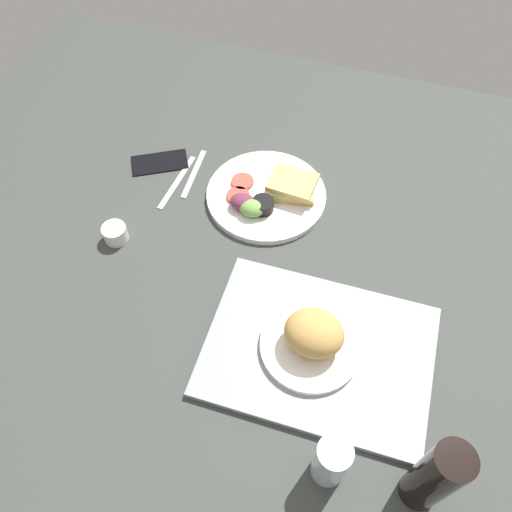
# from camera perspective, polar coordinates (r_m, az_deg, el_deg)

# --- Properties ---
(ground_plane) EXTENTS (1.90, 1.50, 0.03)m
(ground_plane) POSITION_cam_1_polar(r_m,az_deg,el_deg) (1.20, 1.34, -0.61)
(ground_plane) COLOR #383D38
(serving_tray) EXTENTS (0.45, 0.34, 0.02)m
(serving_tray) POSITION_cam_1_polar(r_m,az_deg,el_deg) (1.08, 6.84, -10.27)
(serving_tray) COLOR gray
(serving_tray) RESTS_ON ground_plane
(bread_plate_near) EXTENTS (0.20, 0.20, 0.09)m
(bread_plate_near) POSITION_cam_1_polar(r_m,az_deg,el_deg) (1.04, 6.22, -8.87)
(bread_plate_near) COLOR white
(bread_plate_near) RESTS_ON serving_tray
(plate_with_salad) EXTENTS (0.29, 0.29, 0.05)m
(plate_with_salad) POSITION_cam_1_polar(r_m,az_deg,el_deg) (1.29, 1.35, 6.70)
(plate_with_salad) COLOR white
(plate_with_salad) RESTS_ON ground_plane
(drinking_glass) EXTENTS (0.06, 0.06, 0.12)m
(drinking_glass) POSITION_cam_1_polar(r_m,az_deg,el_deg) (0.95, 8.21, -21.31)
(drinking_glass) COLOR silver
(drinking_glass) RESTS_ON ground_plane
(soda_bottle) EXTENTS (0.06, 0.06, 0.22)m
(soda_bottle) POSITION_cam_1_polar(r_m,az_deg,el_deg) (0.93, 18.91, -21.88)
(soda_bottle) COLOR black
(soda_bottle) RESTS_ON ground_plane
(espresso_cup) EXTENTS (0.06, 0.06, 0.04)m
(espresso_cup) POSITION_cam_1_polar(r_m,az_deg,el_deg) (1.25, -15.13, 2.41)
(espresso_cup) COLOR silver
(espresso_cup) RESTS_ON ground_plane
(fork) EXTENTS (0.02, 0.17, 0.01)m
(fork) POSITION_cam_1_polar(r_m,az_deg,el_deg) (1.36, -6.80, 8.96)
(fork) COLOR #B7B7BC
(fork) RESTS_ON ground_plane
(knife) EXTENTS (0.03, 0.19, 0.01)m
(knife) POSITION_cam_1_polar(r_m,az_deg,el_deg) (1.35, -8.62, 8.03)
(knife) COLOR #B7B7BC
(knife) RESTS_ON ground_plane
(cell_phone) EXTENTS (0.16, 0.13, 0.01)m
(cell_phone) POSITION_cam_1_polar(r_m,az_deg,el_deg) (1.40, -10.50, 10.07)
(cell_phone) COLOR black
(cell_phone) RESTS_ON ground_plane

